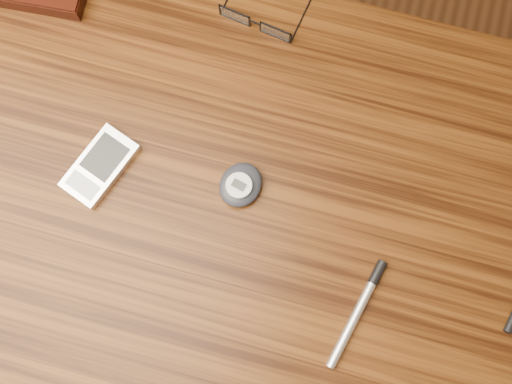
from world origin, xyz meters
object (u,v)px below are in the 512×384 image
at_px(pda_phone, 100,166).
at_px(pedometer, 241,185).
at_px(desk, 217,224).
at_px(eyeglasses, 257,20).
at_px(silver_pen, 361,305).

relative_size(pda_phone, pedometer, 1.60).
relative_size(desk, eyeglasses, 7.72).
xyz_separation_m(eyeglasses, pda_phone, (-0.14, -0.26, -0.00)).
height_order(pedometer, silver_pen, pedometer).
relative_size(pedometer, silver_pen, 0.50).
distance_m(pda_phone, silver_pen, 0.38).
bearing_deg(desk, silver_pen, -16.99).
bearing_deg(pda_phone, eyeglasses, 60.83).
xyz_separation_m(desk, eyeglasses, (-0.02, 0.28, 0.11)).
bearing_deg(pedometer, eyeglasses, 100.27).
bearing_deg(silver_pen, pedometer, 150.17).
distance_m(pda_phone, pedometer, 0.19).
height_order(eyeglasses, silver_pen, eyeglasses).
height_order(pda_phone, silver_pen, pda_phone).
bearing_deg(desk, pda_phone, 173.65).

